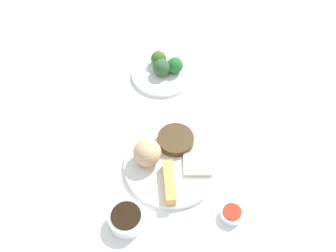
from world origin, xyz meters
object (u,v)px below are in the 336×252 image
at_px(broccoli_plate, 162,74).
at_px(soy_sauce_bowl, 127,219).
at_px(main_plate, 173,164).
at_px(sauce_ramekin_sweet_and_sour, 232,214).

height_order(broccoli_plate, soy_sauce_bowl, soy_sauce_bowl).
height_order(main_plate, soy_sauce_bowl, soy_sauce_bowl).
xyz_separation_m(broccoli_plate, soy_sauce_bowl, (-0.41, 0.30, 0.01)).
relative_size(main_plate, soy_sauce_bowl, 2.90).
height_order(main_plate, broccoli_plate, main_plate).
bearing_deg(main_plate, sauce_ramekin_sweet_and_sour, -161.83).
bearing_deg(sauce_ramekin_sweet_and_sour, soy_sauce_bowl, 66.81).
height_order(soy_sauce_bowl, sauce_ramekin_sweet_and_sour, soy_sauce_bowl).
relative_size(main_plate, sauce_ramekin_sweet_and_sour, 4.61).
height_order(broccoli_plate, sauce_ramekin_sweet_and_sour, sauce_ramekin_sweet_and_sour).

